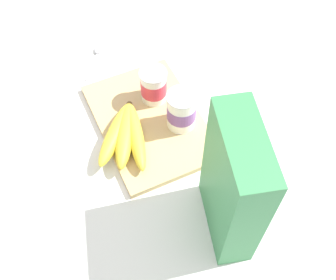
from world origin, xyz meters
name	(u,v)px	position (x,y,z in m)	size (l,w,h in m)	color
ground_plane	(150,123)	(0.00, 0.00, 0.00)	(2.40, 2.40, 0.00)	silver
cutting_board	(150,121)	(0.00, 0.00, 0.01)	(0.33, 0.23, 0.02)	tan
cereal_box	(233,187)	(0.29, 0.04, 0.15)	(0.17, 0.07, 0.30)	#38844C
yogurt_cup_front	(154,86)	(-0.06, 0.04, 0.06)	(0.07, 0.07, 0.09)	white
yogurt_cup_back	(181,110)	(0.04, 0.06, 0.06)	(0.07, 0.07, 0.10)	white
banana_bunch	(125,134)	(0.03, -0.07, 0.03)	(0.20, 0.15, 0.04)	yellow
spoon	(96,56)	(-0.26, -0.04, 0.01)	(0.12, 0.09, 0.01)	silver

